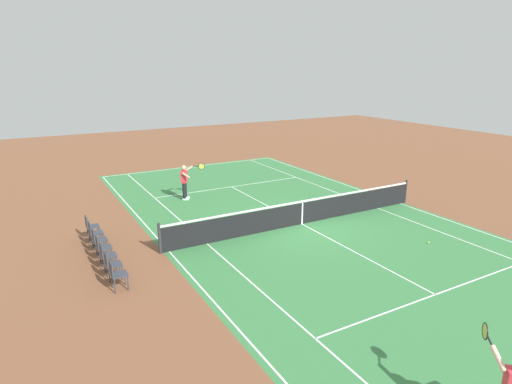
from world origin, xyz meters
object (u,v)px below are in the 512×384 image
spectator_chair_1 (111,263)px  spectator_chair_3 (101,246)px  spectator_chair_0 (116,273)px  spectator_chair_6 (90,225)px  spectator_chair_5 (94,232)px  spectator_chair_2 (106,254)px  tennis_ball (428,242)px  tennis_player_near (185,180)px  tennis_net (302,212)px  spectator_chair_4 (97,238)px

spectator_chair_1 → spectator_chair_3: bearing=0.0°
spectator_chair_0 → spectator_chair_6: 4.34m
spectator_chair_1 → spectator_chair_3: 1.45m
spectator_chair_5 → spectator_chair_0: bearing=180.0°
spectator_chair_2 → spectator_chair_3: size_ratio=1.00×
tennis_ball → spectator_chair_6: 12.20m
tennis_ball → spectator_chair_6: size_ratio=0.08×
tennis_ball → spectator_chair_0: bearing=79.1°
spectator_chair_2 → spectator_chair_0: bearing=180.0°
tennis_player_near → spectator_chair_1: 8.15m
spectator_chair_5 → spectator_chair_6: bearing=0.0°
spectator_chair_3 → tennis_net: bearing=-92.6°
spectator_chair_1 → spectator_chair_2: same height
tennis_player_near → spectator_chair_1: size_ratio=1.93×
tennis_player_near → spectator_chair_6: bearing=122.2°
spectator_chair_1 → spectator_chair_4: size_ratio=1.00×
spectator_chair_4 → spectator_chair_0: bearing=180.0°
tennis_player_near → spectator_chair_3: tennis_player_near is taller
tennis_net → spectator_chair_4: (1.07, 7.61, 0.03)m
tennis_player_near → spectator_chair_3: (-5.16, 4.75, -0.41)m
tennis_ball → spectator_chair_5: (5.62, 10.41, 0.49)m
spectator_chair_3 → spectator_chair_4: 0.72m
spectator_chair_3 → spectator_chair_6: bearing=0.0°
tennis_ball → spectator_chair_4: bearing=64.8°
tennis_player_near → spectator_chair_5: (-3.71, 4.75, -0.41)m
spectator_chair_1 → spectator_chair_6: size_ratio=1.00×
spectator_chair_4 → spectator_chair_6: size_ratio=1.00×
tennis_net → spectator_chair_6: (2.51, 7.61, 0.03)m
tennis_player_near → spectator_chair_4: bearing=133.1°
spectator_chair_3 → spectator_chair_5: (1.45, 0.00, 0.00)m
tennis_net → spectator_chair_5: (1.79, 7.61, 0.03)m
spectator_chair_4 → tennis_ball: bearing=-115.2°
tennis_net → spectator_chair_3: size_ratio=13.30×
tennis_net → spectator_chair_6: tennis_net is taller
spectator_chair_2 → spectator_chair_4: (1.45, 0.00, 0.00)m
spectator_chair_3 → tennis_player_near: bearing=-42.6°
tennis_net → spectator_chair_6: bearing=71.7°
tennis_ball → spectator_chair_3: 11.23m
tennis_ball → spectator_chair_0: 10.61m
spectator_chair_1 → spectator_chair_6: same height
spectator_chair_5 → spectator_chair_2: bearing=180.0°
spectator_chair_3 → spectator_chair_6: same height
tennis_ball → spectator_chair_4: spectator_chair_4 is taller
spectator_chair_2 → spectator_chair_4: 1.45m
tennis_net → spectator_chair_3: bearing=87.4°
tennis_net → spectator_chair_1: (-1.11, 7.61, 0.03)m
spectator_chair_6 → spectator_chair_2: bearing=180.0°
tennis_net → spectator_chair_2: bearing=92.9°
spectator_chair_2 → spectator_chair_6: (2.90, 0.00, 0.00)m
spectator_chair_3 → spectator_chair_6: 2.17m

